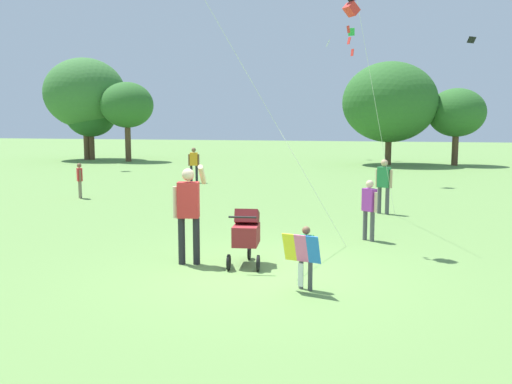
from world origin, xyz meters
name	(u,v)px	position (x,y,z in m)	size (l,w,h in m)	color
ground_plane	(262,273)	(0.00, 0.00, 0.00)	(120.00, 120.00, 0.00)	#668E47
treeline_distant	(227,101)	(-7.50, 24.21, 3.74)	(27.32, 4.92, 6.58)	brown
child_with_butterfly_kite	(305,252)	(0.85, -0.78, 0.60)	(0.60, 0.42, 1.00)	#4C4C51
person_adult_flyer	(189,207)	(-1.42, 0.31, 1.06)	(0.58, 0.60, 1.83)	#232328
stroller	(246,232)	(-0.39, 0.49, 0.61)	(0.59, 1.11, 1.03)	black
kite_adult_black	(350,4)	(1.26, 2.37, 4.86)	(2.64, 2.12, 5.22)	black
person_red_shirt	(369,205)	(1.71, 3.07, 0.78)	(0.34, 0.32, 1.33)	#4C4C51
person_sitting_far	(80,178)	(-7.89, 7.63, 0.70)	(0.28, 0.31, 1.18)	#7F705B
person_kid_running	(384,182)	(2.01, 6.70, 0.90)	(0.45, 0.32, 1.53)	#4C4C51
person_back_turned	(194,162)	(-5.72, 12.93, 0.86)	(0.46, 0.26, 1.46)	#232328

